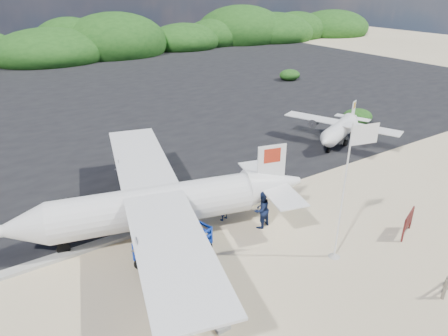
% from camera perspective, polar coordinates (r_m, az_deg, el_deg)
% --- Properties ---
extents(ground, '(160.00, 160.00, 0.00)m').
position_cam_1_polar(ground, '(17.47, 9.18, -12.12)').
color(ground, beige).
extents(asphalt_apron, '(90.00, 50.00, 0.04)m').
position_cam_1_polar(asphalt_apron, '(42.52, -18.84, 9.51)').
color(asphalt_apron, '#B2B2B2').
rests_on(asphalt_apron, ground).
extents(lagoon, '(9.00, 7.00, 0.40)m').
position_cam_1_polar(lagoon, '(15.61, -22.58, -19.48)').
color(lagoon, '#B2B2B2').
rests_on(lagoon, ground).
extents(vegetation_band, '(124.00, 8.00, 4.40)m').
position_cam_1_polar(vegetation_band, '(66.60, -24.78, 13.85)').
color(vegetation_band, '#B2B2B2').
rests_on(vegetation_band, ground).
extents(baggage_cart, '(3.56, 2.62, 1.59)m').
position_cam_1_polar(baggage_cart, '(16.99, -7.02, -13.20)').
color(baggage_cart, '#0D35C8').
rests_on(baggage_cart, ground).
extents(flagpole, '(1.26, 0.76, 5.88)m').
position_cam_1_polar(flagpole, '(17.78, 15.44, -12.08)').
color(flagpole, white).
rests_on(flagpole, ground).
extents(signboard, '(1.44, 0.65, 1.22)m').
position_cam_1_polar(signboard, '(20.22, 24.47, -8.66)').
color(signboard, '#5B1D1A').
rests_on(signboard, ground).
extents(crew_a, '(0.67, 0.55, 1.59)m').
position_cam_1_polar(crew_a, '(19.11, -0.03, -5.35)').
color(crew_a, '#111D43').
rests_on(crew_a, ground).
extents(crew_b, '(1.05, 0.90, 1.87)m').
position_cam_1_polar(crew_b, '(18.60, 5.35, -5.90)').
color(crew_b, '#111D43').
rests_on(crew_b, ground).
extents(aircraft_large, '(19.33, 19.33, 4.77)m').
position_cam_1_polar(aircraft_large, '(39.25, 7.45, 9.41)').
color(aircraft_large, '#B2B2B2').
rests_on(aircraft_large, ground).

